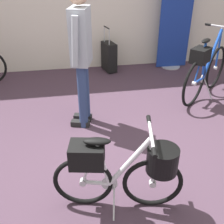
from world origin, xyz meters
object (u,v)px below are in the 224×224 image
at_px(folding_bike_foreground, 124,169).
at_px(rolling_suitcase, 109,57).
at_px(visitor_near_wall, 81,51).
at_px(display_bike_right, 205,69).
at_px(floor_banner_stand, 175,29).

distance_m(folding_bike_foreground, rolling_suitcase, 3.24).
height_order(folding_bike_foreground, rolling_suitcase, rolling_suitcase).
xyz_separation_m(folding_bike_foreground, rolling_suitcase, (0.40, 3.21, -0.14)).
xyz_separation_m(folding_bike_foreground, visitor_near_wall, (-0.21, 1.43, 0.56)).
relative_size(folding_bike_foreground, rolling_suitcase, 1.33).
distance_m(folding_bike_foreground, display_bike_right, 2.48).
height_order(folding_bike_foreground, display_bike_right, display_bike_right).
xyz_separation_m(floor_banner_stand, visitor_near_wall, (-1.85, -1.77, 0.25)).
bearing_deg(visitor_near_wall, folding_bike_foreground, -81.46).
bearing_deg(display_bike_right, rolling_suitcase, 132.64).
distance_m(floor_banner_stand, rolling_suitcase, 1.31).
relative_size(visitor_near_wall, rolling_suitcase, 2.06).
distance_m(floor_banner_stand, visitor_near_wall, 2.57).
bearing_deg(rolling_suitcase, folding_bike_foreground, -97.10).
height_order(folding_bike_foreground, visitor_near_wall, visitor_near_wall).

